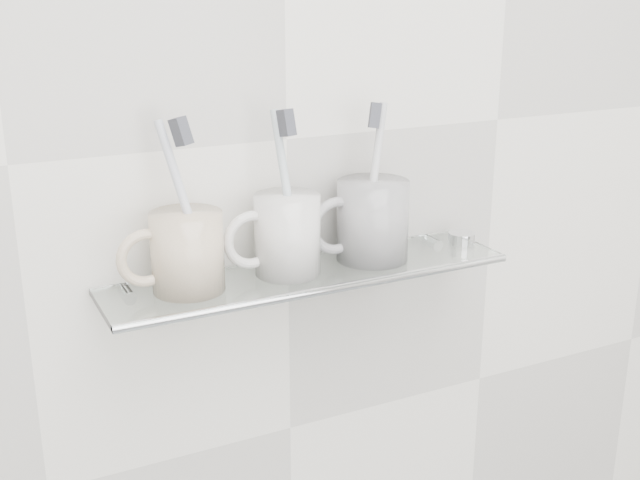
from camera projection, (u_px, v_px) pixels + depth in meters
wall_back at (287, 139)px, 0.97m from camera, size 2.50×0.00×2.50m
shelf_glass at (309, 274)px, 0.97m from camera, size 0.50×0.12×0.01m
shelf_rail at (330, 289)px, 0.92m from camera, size 0.50×0.01×0.01m
bracket_left at (127, 299)px, 0.92m from camera, size 0.02×0.03×0.02m
bracket_right at (432, 247)px, 1.10m from camera, size 0.02×0.03×0.02m
mug_left at (187, 252)px, 0.89m from camera, size 0.11×0.11×0.09m
mug_left_handle at (146, 258)px, 0.87m from camera, size 0.07×0.01×0.07m
toothbrush_left at (185, 204)px, 0.88m from camera, size 0.05×0.05×0.19m
bristles_left at (181, 131)px, 0.85m from camera, size 0.02×0.03×0.04m
mug_center at (287, 235)px, 0.95m from camera, size 0.10×0.10×0.10m
mug_center_handle at (252, 240)px, 0.93m from camera, size 0.07×0.01×0.07m
toothbrush_center at (287, 191)px, 0.93m from camera, size 0.03×0.04×0.19m
bristles_center at (286, 123)px, 0.90m from camera, size 0.02×0.03×0.03m
mug_right at (373, 220)px, 0.99m from camera, size 0.09×0.09×0.10m
mug_right_handle at (336, 226)px, 0.97m from camera, size 0.07×0.01×0.07m
toothbrush_right at (373, 181)px, 0.98m from camera, size 0.05×0.03×0.19m
bristles_right at (375, 115)px, 0.95m from camera, size 0.03×0.03×0.03m
chrome_cap at (462, 238)px, 1.07m from camera, size 0.04×0.04×0.02m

